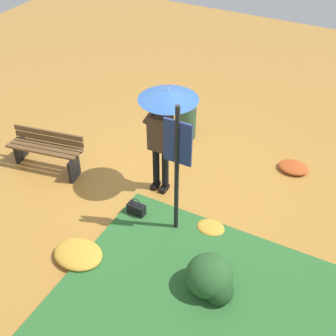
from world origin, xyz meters
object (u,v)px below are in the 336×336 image
park_bench (46,150)px  trash_bin (186,119)px  person_with_umbrella (165,114)px  info_sign_post (177,157)px  handbag (136,210)px

park_bench → trash_bin: size_ratio=1.69×
person_with_umbrella → info_sign_post: 1.02m
park_bench → trash_bin: (1.85, 2.15, 0.02)m
handbag → trash_bin: trash_bin is taller
person_with_umbrella → info_sign_post: (0.63, -0.79, -0.11)m
trash_bin → person_with_umbrella: bearing=-76.6°
info_sign_post → handbag: size_ratio=6.22×
person_with_umbrella → park_bench: bearing=-168.2°
person_with_umbrella → handbag: person_with_umbrella is taller
info_sign_post → handbag: info_sign_post is taller
info_sign_post → trash_bin: 2.87m
park_bench → trash_bin: 2.84m
person_with_umbrella → handbag: bearing=-96.5°
person_with_umbrella → trash_bin: 2.06m
info_sign_post → park_bench: info_sign_post is taller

